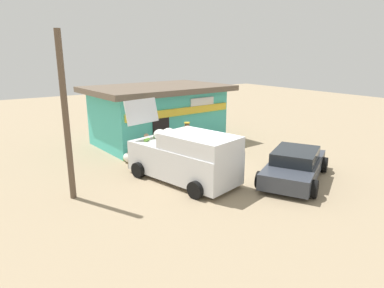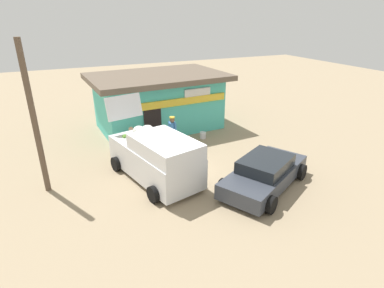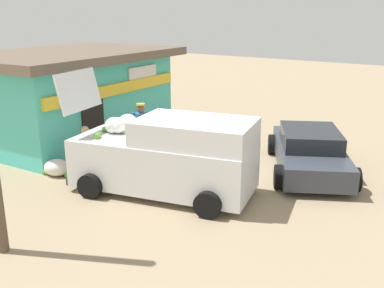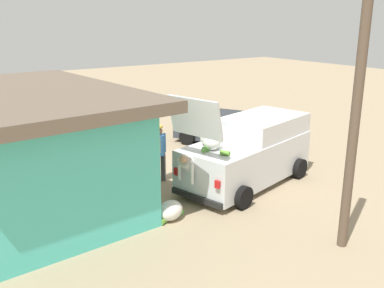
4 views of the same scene
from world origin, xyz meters
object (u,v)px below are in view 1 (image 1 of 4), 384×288
vendor_standing (187,138)px  customer_bending (151,147)px  parked_sedan (295,165)px  storefront_bar (159,113)px  unloaded_banana_pile (131,158)px  paint_bucket (210,145)px  delivery_van (185,157)px

vendor_standing → customer_bending: size_ratio=1.24×
parked_sedan → vendor_standing: bearing=114.5°
storefront_bar → vendor_standing: bearing=-98.6°
parked_sedan → customer_bending: 5.85m
storefront_bar → unloaded_banana_pile: storefront_bar is taller
unloaded_banana_pile → paint_bucket: (4.33, -0.11, -0.04)m
paint_bucket → customer_bending: bearing=-166.8°
customer_bending → storefront_bar: bearing=56.4°
vendor_standing → parked_sedan: bearing=-65.5°
unloaded_banana_pile → paint_bucket: size_ratio=2.71×
paint_bucket → parked_sedan: bearing=-90.5°
delivery_van → unloaded_banana_pile: (-0.77, 3.22, -0.74)m
storefront_bar → delivery_van: size_ratio=1.54×
paint_bucket → delivery_van: bearing=-138.8°
storefront_bar → delivery_van: 6.10m
storefront_bar → unloaded_banana_pile: 4.00m
customer_bending → delivery_van: bearing=-82.8°
parked_sedan → paint_bucket: bearing=89.5°
delivery_van → customer_bending: size_ratio=3.49×
parked_sedan → storefront_bar: bearing=100.4°
storefront_bar → delivery_van: bearing=-109.7°
storefront_bar → paint_bucket: (1.51, -2.60, -1.39)m
parked_sedan → unloaded_banana_pile: (-4.28, 5.45, -0.35)m
parked_sedan → unloaded_banana_pile: 6.94m
delivery_van → vendor_standing: 2.63m
delivery_van → unloaded_banana_pile: 3.39m
delivery_van → vendor_standing: size_ratio=2.82×
storefront_bar → delivery_van: (-2.05, -5.72, -0.60)m
parked_sedan → vendor_standing: size_ratio=2.60×
vendor_standing → paint_bucket: vendor_standing is taller
vendor_standing → customer_bending: vendor_standing is taller
vendor_standing → paint_bucket: (2.04, 0.96, -0.83)m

